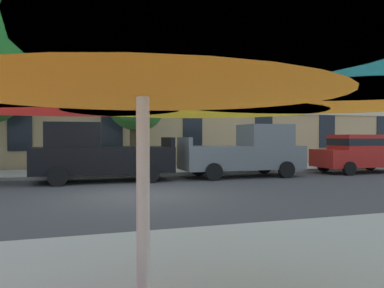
{
  "coord_description": "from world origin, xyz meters",
  "views": [
    {
      "loc": [
        -1.68,
        -10.64,
        1.69
      ],
      "look_at": [
        2.56,
        3.2,
        1.4
      ],
      "focal_mm": 34.92,
      "sensor_mm": 36.0,
      "label": 1
    }
  ],
  "objects_px": {
    "pickup_black_midblock": "(97,154)",
    "sedan_red": "(360,152)",
    "pickup_gray": "(246,152)",
    "street_tree_middle": "(136,98)",
    "patio_umbrella": "(143,43)"
  },
  "relations": [
    {
      "from": "pickup_black_midblock",
      "to": "pickup_gray",
      "type": "relative_size",
      "value": 1.0
    },
    {
      "from": "pickup_gray",
      "to": "street_tree_middle",
      "type": "distance_m",
      "value": 5.6
    },
    {
      "from": "pickup_black_midblock",
      "to": "street_tree_middle",
      "type": "relative_size",
      "value": 1.02
    },
    {
      "from": "street_tree_middle",
      "to": "patio_umbrella",
      "type": "relative_size",
      "value": 1.27
    },
    {
      "from": "sedan_red",
      "to": "patio_umbrella",
      "type": "bearing_deg",
      "value": -134.11
    },
    {
      "from": "pickup_gray",
      "to": "patio_umbrella",
      "type": "xyz_separation_m",
      "value": [
        -6.51,
        -12.7,
        1.08
      ]
    },
    {
      "from": "pickup_black_midblock",
      "to": "sedan_red",
      "type": "xyz_separation_m",
      "value": [
        11.9,
        -0.0,
        -0.08
      ]
    },
    {
      "from": "patio_umbrella",
      "to": "sedan_red",
      "type": "bearing_deg",
      "value": 45.89
    },
    {
      "from": "pickup_gray",
      "to": "street_tree_middle",
      "type": "height_order",
      "value": "street_tree_middle"
    },
    {
      "from": "sedan_red",
      "to": "street_tree_middle",
      "type": "bearing_deg",
      "value": 164.52
    },
    {
      "from": "pickup_gray",
      "to": "street_tree_middle",
      "type": "relative_size",
      "value": 1.02
    },
    {
      "from": "pickup_black_midblock",
      "to": "sedan_red",
      "type": "relative_size",
      "value": 1.16
    },
    {
      "from": "street_tree_middle",
      "to": "sedan_red",
      "type": "bearing_deg",
      "value": -15.48
    },
    {
      "from": "sedan_red",
      "to": "patio_umbrella",
      "type": "relative_size",
      "value": 1.12
    },
    {
      "from": "pickup_gray",
      "to": "sedan_red",
      "type": "distance_m",
      "value": 5.8
    }
  ]
}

